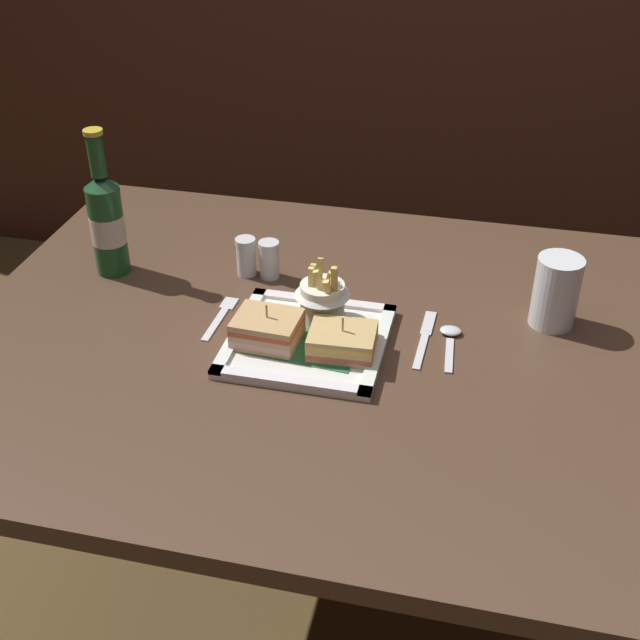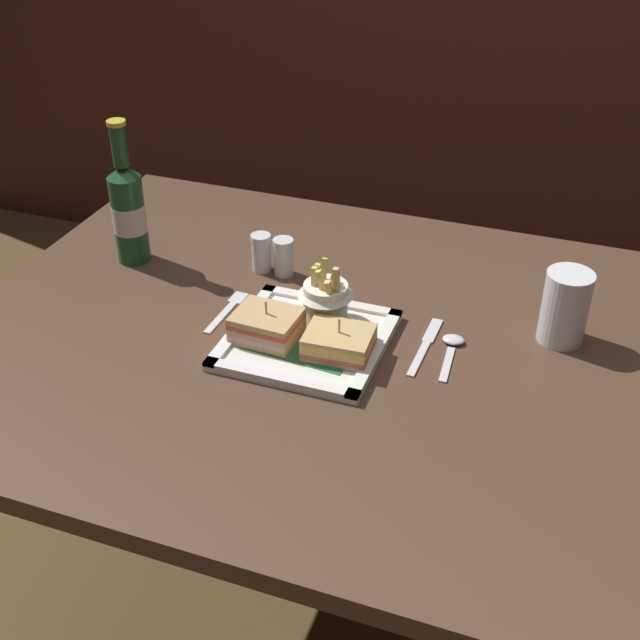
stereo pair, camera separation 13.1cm
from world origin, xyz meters
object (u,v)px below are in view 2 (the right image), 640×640
at_px(fork, 228,309).
at_px(water_glass, 564,312).
at_px(salt_shaker, 261,255).
at_px(knife, 426,344).
at_px(square_plate, 307,340).
at_px(pepper_shaker, 283,259).
at_px(sandwich_half_right, 339,343).
at_px(spoon, 452,346).
at_px(dining_table, 332,391).
at_px(sandwich_half_left, 267,326).
at_px(fries_cup, 326,296).
at_px(beer_bottle, 128,210).

bearing_deg(fork, water_glass, 11.01).
bearing_deg(salt_shaker, knife, -20.90).
bearing_deg(square_plate, pepper_shaker, 121.51).
xyz_separation_m(water_glass, fork, (-0.54, -0.10, -0.05)).
height_order(sandwich_half_right, knife, sandwich_half_right).
distance_m(fork, spoon, 0.38).
bearing_deg(knife, dining_table, -167.09).
xyz_separation_m(sandwich_half_left, fries_cup, (0.07, 0.08, 0.03)).
distance_m(sandwich_half_right, fork, 0.23).
height_order(fries_cup, fork, fries_cup).
height_order(fries_cup, beer_bottle, beer_bottle).
distance_m(dining_table, knife, 0.19).
relative_size(sandwich_half_right, pepper_shaker, 1.51).
xyz_separation_m(dining_table, sandwich_half_right, (0.03, -0.05, 0.14)).
xyz_separation_m(dining_table, water_glass, (0.34, 0.12, 0.16)).
bearing_deg(salt_shaker, pepper_shaker, 0.00).
distance_m(square_plate, salt_shaker, 0.25).
distance_m(dining_table, fries_cup, 0.17).
distance_m(spoon, pepper_shaker, 0.36).
xyz_separation_m(sandwich_half_left, spoon, (0.28, 0.09, -0.03)).
bearing_deg(sandwich_half_left, dining_table, 27.60).
distance_m(dining_table, salt_shaker, 0.29).
bearing_deg(beer_bottle, salt_shaker, 10.31).
bearing_deg(salt_shaker, fries_cup, -38.10).
bearing_deg(square_plate, sandwich_half_right, -18.37).
bearing_deg(sandwich_half_right, fries_cup, 122.61).
height_order(salt_shaker, pepper_shaker, salt_shaker).
relative_size(dining_table, fries_cup, 10.95).
xyz_separation_m(sandwich_half_left, salt_shaker, (-0.10, 0.21, -0.00)).
relative_size(water_glass, pepper_shaker, 1.73).
relative_size(dining_table, knife, 7.38).
xyz_separation_m(water_glass, spoon, (-0.16, -0.09, -0.05)).
height_order(dining_table, fork, fork).
bearing_deg(fries_cup, sandwich_half_left, -132.20).
bearing_deg(pepper_shaker, spoon, -20.49).
distance_m(fries_cup, fork, 0.18).
bearing_deg(beer_bottle, spoon, -7.56).
bearing_deg(sandwich_half_right, sandwich_half_left, -180.00).
bearing_deg(knife, pepper_shaker, 156.37).
relative_size(beer_bottle, fork, 2.00).
bearing_deg(beer_bottle, fries_cup, -12.45).
xyz_separation_m(beer_bottle, knife, (0.58, -0.09, -0.10)).
bearing_deg(fork, sandwich_half_left, -33.39).
bearing_deg(water_glass, salt_shaker, 175.65).
bearing_deg(pepper_shaker, water_glass, -4.73).
distance_m(sandwich_half_left, salt_shaker, 0.24).
bearing_deg(fries_cup, pepper_shaker, 133.64).
distance_m(dining_table, spoon, 0.22).
xyz_separation_m(square_plate, pepper_shaker, (-0.12, 0.19, 0.02)).
bearing_deg(fries_cup, fork, -176.31).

